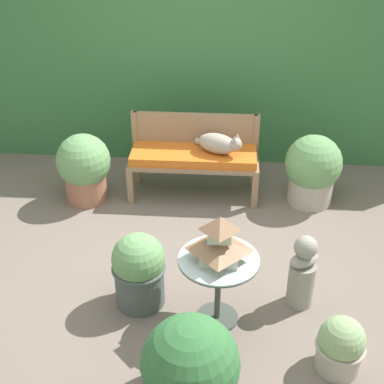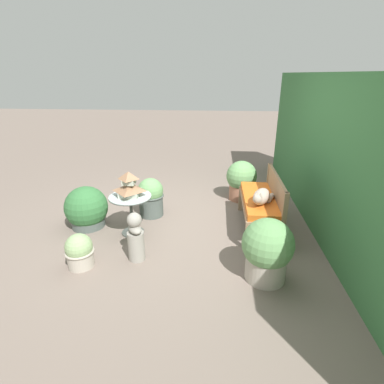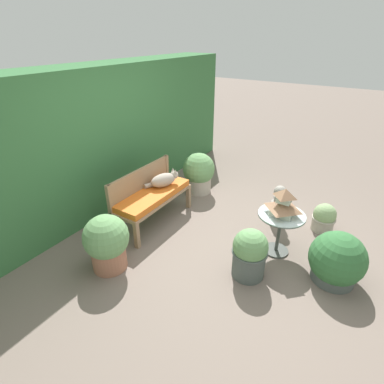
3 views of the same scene
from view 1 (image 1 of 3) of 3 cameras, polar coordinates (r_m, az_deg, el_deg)
name	(u,v)px [view 1 (image 1 of 3)]	position (r m, az deg, el deg)	size (l,w,h in m)	color
ground	(183,263)	(4.62, -1.01, -7.56)	(30.00, 30.00, 0.00)	#75665B
foliage_hedge_back	(199,60)	(6.16, 0.79, 13.94)	(6.40, 0.75, 2.14)	#38703D
garden_bench	(194,159)	(5.36, 0.18, 3.58)	(1.30, 0.48, 0.50)	#937556
bench_backrest	(195,134)	(5.48, 0.34, 6.20)	(1.30, 0.06, 0.81)	#937556
cat	(219,144)	(5.25, 2.88, 5.18)	(0.47, 0.38, 0.24)	#A89989
patio_table	(218,272)	(3.84, 2.83, -8.55)	(0.58, 0.58, 0.57)	#424742
pagoda_birdhouse	(219,241)	(3.67, 2.94, -5.26)	(0.35, 0.35, 0.35)	#B2BCA8
garden_bust	(302,272)	(4.15, 11.70, -8.40)	(0.28, 0.25, 0.62)	gray
potted_plant_hedge_corner	(139,270)	(4.08, -5.68, -8.27)	(0.41, 0.41, 0.62)	#4C5651
potted_plant_bench_left	(190,368)	(3.45, -0.17, -18.22)	(0.62, 0.62, 0.62)	#4C5651
potted_plant_patio_mid	(84,167)	(5.40, -11.44, 2.60)	(0.53, 0.53, 0.71)	#9E664C
potted_plant_table_near	(313,170)	(5.39, 12.74, 2.33)	(0.56, 0.56, 0.72)	#ADA393
potted_plant_bench_right	(341,346)	(3.80, 15.57, -15.51)	(0.33, 0.33, 0.42)	#ADA393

